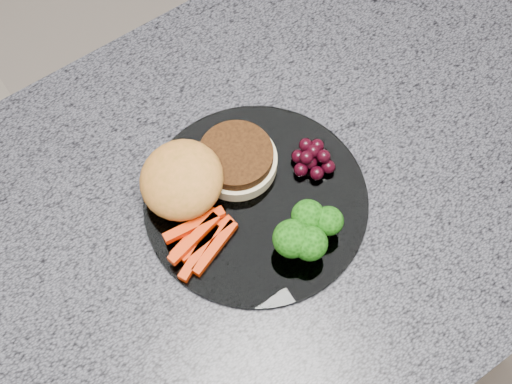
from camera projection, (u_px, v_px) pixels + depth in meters
island_cabinet at (204, 355)px, 1.22m from camera, size 1.20×0.60×0.86m
countertop at (178, 259)px, 0.82m from camera, size 1.20×0.60×0.04m
plate at (256, 201)px, 0.82m from camera, size 0.26×0.26×0.01m
burger at (202, 174)px, 0.81m from camera, size 0.18×0.11×0.05m
carrot_sticks at (201, 239)px, 0.79m from camera, size 0.09×0.06×0.02m
broccoli at (306, 232)px, 0.77m from camera, size 0.08×0.07×0.05m
grape_bunch at (313, 157)px, 0.83m from camera, size 0.05×0.05×0.03m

